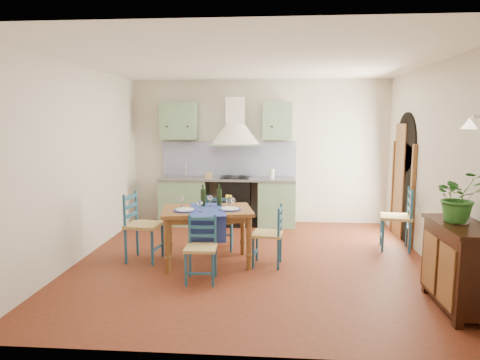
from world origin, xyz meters
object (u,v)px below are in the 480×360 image
object	(u,v)px
dining_table	(208,215)
chair_near	(201,248)
sideboard	(460,263)
potted_plant	(459,197)

from	to	relation	value
dining_table	chair_near	distance (m)	0.72
chair_near	sideboard	xyz separation A→B (m)	(2.87, -0.60, 0.08)
sideboard	potted_plant	distance (m)	0.71
dining_table	potted_plant	size ratio (longest dim) A/B	2.47
chair_near	sideboard	bearing A→B (deg)	-11.85
chair_near	potted_plant	bearing A→B (deg)	-10.06
chair_near	sideboard	world-z (taller)	sideboard
potted_plant	dining_table	bearing A→B (deg)	157.71
chair_near	potted_plant	world-z (taller)	potted_plant
dining_table	chair_near	size ratio (longest dim) A/B	1.66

